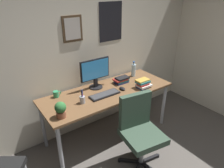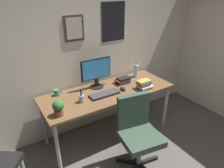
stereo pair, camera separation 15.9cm
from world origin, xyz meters
name	(u,v)px [view 1 (the left image)]	position (x,y,z in m)	size (l,w,h in m)	color
wall_back	(82,49)	(0.00, 2.15, 1.30)	(4.40, 0.10, 2.60)	beige
desk	(108,95)	(0.14, 1.71, 0.69)	(1.90, 0.72, 0.76)	brown
office_chair	(140,128)	(0.15, 1.03, 0.53)	(0.57, 0.57, 0.95)	#334738
monitor	(95,72)	(0.07, 1.91, 1.00)	(0.46, 0.20, 0.43)	black
keyboard	(105,95)	(0.04, 1.63, 0.77)	(0.43, 0.15, 0.03)	black
computer_mouse	(122,89)	(0.34, 1.62, 0.78)	(0.06, 0.11, 0.04)	black
water_bottle	(133,70)	(0.79, 1.91, 0.86)	(0.07, 0.07, 0.25)	silver
coffee_mug_near	(56,94)	(-0.52, 1.97, 0.80)	(0.11, 0.07, 0.09)	#2D8C59
potted_plant	(61,109)	(-0.65, 1.49, 0.86)	(0.13, 0.13, 0.19)	brown
pen_cup	(82,99)	(-0.31, 1.63, 0.81)	(0.07, 0.07, 0.20)	#9EA0A5
book_stack_left	(143,84)	(0.63, 1.51, 0.82)	(0.22, 0.16, 0.12)	navy
book_stack_right	(121,80)	(0.47, 1.82, 0.80)	(0.23, 0.16, 0.09)	navy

